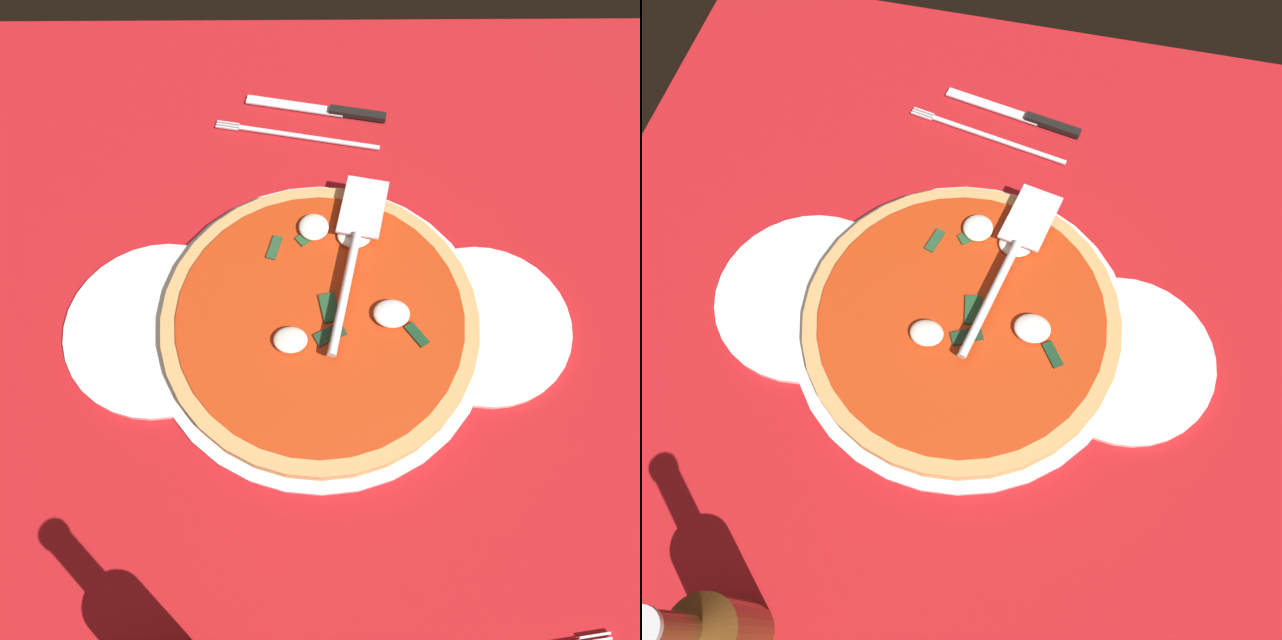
# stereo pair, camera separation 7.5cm
# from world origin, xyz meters

# --- Properties ---
(ground_plane) EXTENTS (0.97, 0.97, 0.01)m
(ground_plane) POSITION_xyz_m (0.00, 0.00, -0.00)
(ground_plane) COLOR #AF161B
(checker_pattern) EXTENTS (0.97, 0.97, 0.00)m
(checker_pattern) POSITION_xyz_m (0.00, 0.00, 0.00)
(checker_pattern) COLOR silver
(checker_pattern) RESTS_ON ground_plane
(pizza_pan) EXTENTS (0.38, 0.38, 0.01)m
(pizza_pan) POSITION_xyz_m (0.01, 0.01, 0.01)
(pizza_pan) COLOR silver
(pizza_pan) RESTS_ON ground_plane
(dinner_plate_left) EXTENTS (0.20, 0.20, 0.01)m
(dinner_plate_left) POSITION_xyz_m (-0.17, 0.01, 0.01)
(dinner_plate_left) COLOR white
(dinner_plate_left) RESTS_ON ground_plane
(dinner_plate_right) EXTENTS (0.22, 0.22, 0.01)m
(dinner_plate_right) POSITION_xyz_m (0.19, 0.01, 0.01)
(dinner_plate_right) COLOR white
(dinner_plate_right) RESTS_ON ground_plane
(pizza) EXTENTS (0.35, 0.35, 0.03)m
(pizza) POSITION_xyz_m (0.01, 0.01, 0.02)
(pizza) COLOR tan
(pizza) RESTS_ON pizza_pan
(pizza_server) EXTENTS (0.08, 0.24, 0.01)m
(pizza_server) POSITION_xyz_m (-0.03, -0.06, 0.05)
(pizza_server) COLOR silver
(pizza_server) RESTS_ON pizza
(place_setting_near) EXTENTS (0.24, 0.15, 0.01)m
(place_setting_near) POSITION_xyz_m (0.02, -0.29, 0.00)
(place_setting_near) COLOR white
(place_setting_near) RESTS_ON ground_plane
(beer_bottle) EXTENTS (0.06, 0.06, 0.23)m
(beer_bottle) POSITION_xyz_m (0.14, 0.36, 0.09)
(beer_bottle) COLOR #593314
(beer_bottle) RESTS_ON ground_plane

